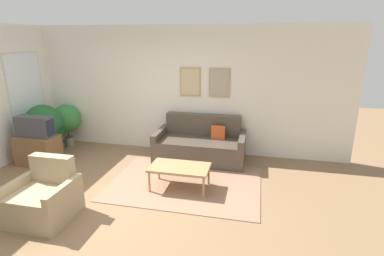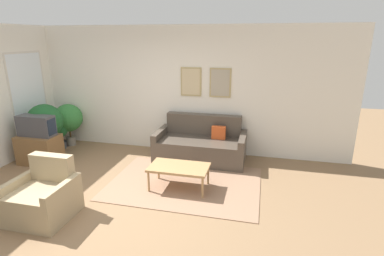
{
  "view_description": "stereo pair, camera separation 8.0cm",
  "coord_description": "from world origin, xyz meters",
  "px_view_note": "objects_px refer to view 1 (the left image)",
  "views": [
    {
      "loc": [
        2.1,
        -3.63,
        2.45
      ],
      "look_at": [
        0.95,
        1.49,
        0.85
      ],
      "focal_mm": 28.0,
      "sensor_mm": 36.0,
      "label": 1
    },
    {
      "loc": [
        2.18,
        -3.62,
        2.45
      ],
      "look_at": [
        0.95,
        1.49,
        0.85
      ],
      "focal_mm": 28.0,
      "sensor_mm": 36.0,
      "label": 2
    }
  ],
  "objects_px": {
    "tv": "(35,126)",
    "potted_plant_tall": "(43,123)",
    "coffee_table": "(180,168)",
    "armchair": "(44,199)",
    "couch": "(201,145)"
  },
  "relations": [
    {
      "from": "tv",
      "to": "armchair",
      "type": "height_order",
      "value": "tv"
    },
    {
      "from": "tv",
      "to": "armchair",
      "type": "distance_m",
      "value": 2.18
    },
    {
      "from": "coffee_table",
      "to": "tv",
      "type": "relative_size",
      "value": 1.36
    },
    {
      "from": "armchair",
      "to": "potted_plant_tall",
      "type": "height_order",
      "value": "potted_plant_tall"
    },
    {
      "from": "couch",
      "to": "potted_plant_tall",
      "type": "relative_size",
      "value": 1.62
    },
    {
      "from": "tv",
      "to": "potted_plant_tall",
      "type": "xyz_separation_m",
      "value": [
        -0.11,
        0.38,
        -0.04
      ]
    },
    {
      "from": "couch",
      "to": "tv",
      "type": "height_order",
      "value": "tv"
    },
    {
      "from": "coffee_table",
      "to": "armchair",
      "type": "xyz_separation_m",
      "value": [
        -1.63,
        -1.23,
        -0.08
      ]
    },
    {
      "from": "tv",
      "to": "potted_plant_tall",
      "type": "height_order",
      "value": "potted_plant_tall"
    },
    {
      "from": "couch",
      "to": "coffee_table",
      "type": "bearing_deg",
      "value": -93.99
    },
    {
      "from": "coffee_table",
      "to": "armchair",
      "type": "bearing_deg",
      "value": -142.97
    },
    {
      "from": "potted_plant_tall",
      "to": "couch",
      "type": "bearing_deg",
      "value": 10.0
    },
    {
      "from": "coffee_table",
      "to": "potted_plant_tall",
      "type": "distance_m",
      "value": 3.24
    },
    {
      "from": "coffee_table",
      "to": "tv",
      "type": "bearing_deg",
      "value": 172.81
    },
    {
      "from": "tv",
      "to": "potted_plant_tall",
      "type": "distance_m",
      "value": 0.4
    }
  ]
}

